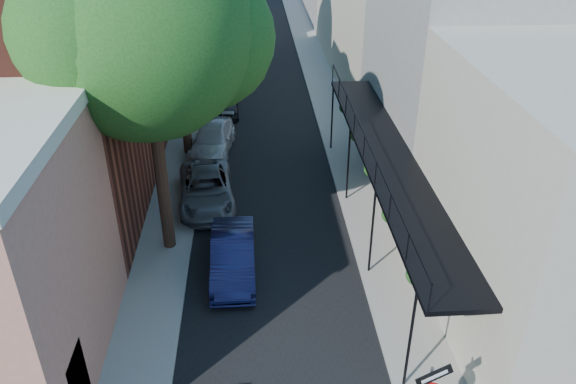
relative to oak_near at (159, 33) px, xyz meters
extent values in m
cube|color=black|center=(3.37, 19.74, -7.87)|extent=(6.00, 64.00, 0.01)
cube|color=gray|center=(-0.63, 19.74, -7.82)|extent=(2.00, 64.00, 0.12)
cube|color=gray|center=(7.37, 19.74, -7.82)|extent=(2.00, 64.00, 0.12)
cube|color=#5E281D|center=(-6.63, 3.74, -1.88)|extent=(10.00, 12.00, 12.00)
cube|color=gray|center=(-1.65, 3.74, 0.12)|extent=(0.06, 7.00, 4.00)
cube|color=gray|center=(-5.63, 15.74, -3.38)|extent=(8.00, 12.00, 9.00)
cube|color=gray|center=(12.37, 4.74, -3.38)|extent=(8.00, 10.00, 9.00)
cube|color=#C0B89E|center=(12.37, 19.74, -3.88)|extent=(8.00, 20.00, 8.00)
cube|color=black|center=(7.57, -0.26, -4.38)|extent=(2.00, 16.00, 0.15)
cube|color=black|center=(6.62, -0.26, -3.50)|extent=(0.05, 16.00, 0.05)
cylinder|color=black|center=(6.67, -7.26, -6.07)|extent=(0.08, 0.08, 3.40)
cylinder|color=black|center=(6.67, 7.74, -6.07)|extent=(0.08, 0.08, 3.40)
sphere|color=#194A15|center=(6.97, -6.26, -4.83)|extent=(0.60, 0.60, 0.60)
sphere|color=#194A15|center=(6.97, -0.26, -4.83)|extent=(0.60, 0.60, 0.60)
sphere|color=#194A15|center=(6.97, 5.74, -4.83)|extent=(0.60, 0.60, 0.60)
cube|color=black|center=(6.57, -9.31, -5.18)|extent=(0.89, 0.15, 0.58)
cube|color=white|center=(6.57, -9.34, -5.18)|extent=(0.60, 0.10, 0.31)
cylinder|color=#362015|center=(-0.43, -0.26, -4.38)|extent=(0.44, 0.44, 7.00)
sphere|color=#194A15|center=(-0.43, -0.26, 0.14)|extent=(6.80, 6.80, 6.80)
sphere|color=#194A15|center=(1.27, 0.76, -0.36)|extent=(4.76, 4.76, 4.76)
cylinder|color=#362015|center=(-0.43, 7.74, -4.73)|extent=(0.44, 0.44, 6.30)
sphere|color=#194A15|center=(-0.43, 7.74, -0.68)|extent=(6.00, 6.00, 6.00)
sphere|color=#194A15|center=(1.07, 8.64, -1.18)|extent=(4.20, 4.20, 4.20)
cylinder|color=#362015|center=(-0.43, 16.74, -4.20)|extent=(0.44, 0.44, 7.35)
imported|color=#151742|center=(1.97, -1.90, -7.18)|extent=(1.53, 4.25, 1.40)
imported|color=slate|center=(0.77, 2.92, -7.21)|extent=(2.65, 4.99, 1.34)
imported|color=silver|center=(0.77, 7.92, -7.21)|extent=(2.40, 4.78, 1.33)
imported|color=black|center=(1.14, 13.19, -7.17)|extent=(1.78, 4.18, 1.41)
imported|color=gray|center=(0.77, 17.50, -7.24)|extent=(1.55, 3.96, 1.28)
imported|color=#8E94A0|center=(1.68, 23.23, -7.27)|extent=(2.10, 4.41, 1.21)
camera|label=1|loc=(2.83, -17.66, 4.35)|focal=35.00mm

